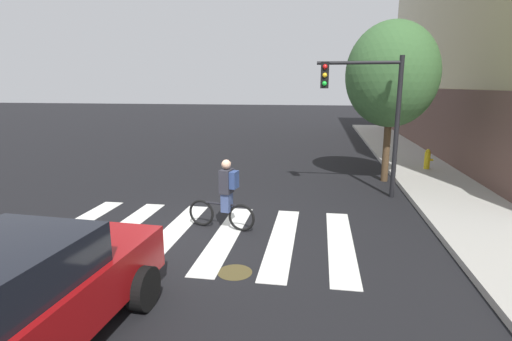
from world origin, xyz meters
name	(u,v)px	position (x,y,z in m)	size (l,w,h in m)	color
ground_plane	(194,234)	(0.00, 0.00, 0.00)	(120.00, 120.00, 0.00)	black
crosswalk_stripes	(199,234)	(0.12, 0.00, 0.01)	(6.94, 4.00, 0.01)	silver
manhole_cover	(235,272)	(1.33, -1.66, 0.00)	(0.64, 0.64, 0.01)	#473D1E
sedan_near	(4,307)	(-0.82, -4.50, 0.82)	(2.33, 4.68, 1.59)	maroon
cyclist	(226,195)	(0.65, 0.46, 0.84)	(1.69, 0.42, 1.69)	black
traffic_light_near	(369,103)	(4.21, 3.91, 2.86)	(2.47, 0.28, 4.20)	black
fire_hydrant	(427,159)	(7.00, 7.71, 0.53)	(0.33, 0.22, 0.78)	gold
street_tree_near	(392,75)	(5.13, 6.00, 3.70)	(3.09, 3.09, 5.49)	#4C3823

